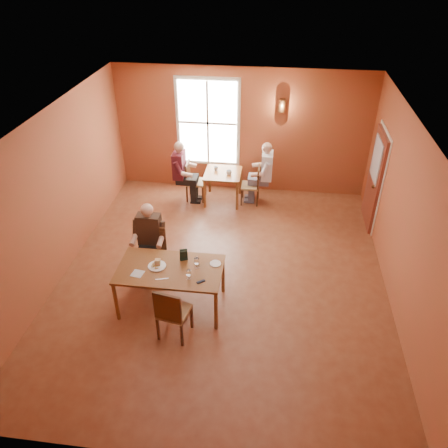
# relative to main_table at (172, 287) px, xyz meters

# --- Properties ---
(ground) EXTENTS (6.00, 7.00, 0.01)m
(ground) POSITION_rel_main_table_xyz_m (0.76, 0.87, -0.40)
(ground) COLOR brown
(ground) RESTS_ON ground
(wall_back) EXTENTS (6.00, 0.04, 3.00)m
(wall_back) POSITION_rel_main_table_xyz_m (0.76, 4.37, 1.10)
(wall_back) COLOR brown
(wall_back) RESTS_ON ground
(wall_front) EXTENTS (6.00, 0.04, 3.00)m
(wall_front) POSITION_rel_main_table_xyz_m (0.76, -2.63, 1.10)
(wall_front) COLOR brown
(wall_front) RESTS_ON ground
(wall_left) EXTENTS (0.04, 7.00, 3.00)m
(wall_left) POSITION_rel_main_table_xyz_m (-2.24, 0.87, 1.10)
(wall_left) COLOR brown
(wall_left) RESTS_ON ground
(wall_right) EXTENTS (0.04, 7.00, 3.00)m
(wall_right) POSITION_rel_main_table_xyz_m (3.76, 0.87, 1.10)
(wall_right) COLOR brown
(wall_right) RESTS_ON ground
(ceiling) EXTENTS (6.00, 7.00, 0.04)m
(ceiling) POSITION_rel_main_table_xyz_m (0.76, 0.87, 2.60)
(ceiling) COLOR white
(ceiling) RESTS_ON wall_back
(window) EXTENTS (1.36, 0.10, 1.96)m
(window) POSITION_rel_main_table_xyz_m (-0.04, 4.32, 1.30)
(window) COLOR white
(window) RESTS_ON wall_back
(door) EXTENTS (0.12, 1.04, 2.10)m
(door) POSITION_rel_main_table_xyz_m (3.70, 3.17, 0.65)
(door) COLOR maroon
(door) RESTS_ON ground
(wall_sconce) EXTENTS (0.16, 0.16, 0.28)m
(wall_sconce) POSITION_rel_main_table_xyz_m (1.66, 4.27, 1.80)
(wall_sconce) COLOR brown
(wall_sconce) RESTS_ON wall_back
(main_table) EXTENTS (1.73, 0.97, 0.81)m
(main_table) POSITION_rel_main_table_xyz_m (0.00, 0.00, 0.00)
(main_table) COLOR brown
(main_table) RESTS_ON ground
(chair_diner_main) EXTENTS (0.45, 0.45, 1.02)m
(chair_diner_main) POSITION_rel_main_table_xyz_m (-0.50, 0.65, 0.10)
(chair_diner_main) COLOR brown
(chair_diner_main) RESTS_ON ground
(diner_main) EXTENTS (0.56, 0.56, 1.40)m
(diner_main) POSITION_rel_main_table_xyz_m (-0.50, 0.62, 0.29)
(diner_main) COLOR black
(diner_main) RESTS_ON ground
(chair_empty) EXTENTS (0.52, 0.52, 1.01)m
(chair_empty) POSITION_rel_main_table_xyz_m (0.19, -0.63, 0.10)
(chair_empty) COLOR #51200F
(chair_empty) RESTS_ON ground
(plate_food) EXTENTS (0.33, 0.33, 0.04)m
(plate_food) POSITION_rel_main_table_xyz_m (-0.22, 0.02, 0.42)
(plate_food) COLOR silver
(plate_food) RESTS_ON main_table
(sandwich) EXTENTS (0.10, 0.09, 0.11)m
(sandwich) POSITION_rel_main_table_xyz_m (-0.21, 0.05, 0.46)
(sandwich) COLOR tan
(sandwich) RESTS_ON main_table
(goblet_a) EXTENTS (0.10, 0.10, 0.21)m
(goblet_a) POSITION_rel_main_table_xyz_m (0.44, 0.08, 0.51)
(goblet_a) COLOR white
(goblet_a) RESTS_ON main_table
(goblet_c) EXTENTS (0.10, 0.10, 0.19)m
(goblet_c) POSITION_rel_main_table_xyz_m (0.36, -0.22, 0.50)
(goblet_c) COLOR white
(goblet_c) RESTS_ON main_table
(menu_stand) EXTENTS (0.14, 0.10, 0.21)m
(menu_stand) POSITION_rel_main_table_xyz_m (0.18, 0.25, 0.51)
(menu_stand) COLOR black
(menu_stand) RESTS_ON main_table
(knife) EXTENTS (0.21, 0.07, 0.00)m
(knife) POSITION_rel_main_table_xyz_m (-0.07, -0.27, 0.41)
(knife) COLOR silver
(knife) RESTS_ON main_table
(napkin) EXTENTS (0.21, 0.21, 0.01)m
(napkin) POSITION_rel_main_table_xyz_m (-0.49, -0.20, 0.41)
(napkin) COLOR silver
(napkin) RESTS_ON main_table
(side_plate) EXTENTS (0.23, 0.23, 0.01)m
(side_plate) POSITION_rel_main_table_xyz_m (0.72, 0.21, 0.41)
(side_plate) COLOR silver
(side_plate) RESTS_ON main_table
(sunglasses) EXTENTS (0.14, 0.12, 0.02)m
(sunglasses) POSITION_rel_main_table_xyz_m (0.56, -0.26, 0.41)
(sunglasses) COLOR black
(sunglasses) RESTS_ON main_table
(second_table) EXTENTS (0.84, 0.84, 0.74)m
(second_table) POSITION_rel_main_table_xyz_m (0.40, 3.68, -0.03)
(second_table) COLOR brown
(second_table) RESTS_ON ground
(chair_diner_white) EXTENTS (0.41, 0.41, 0.93)m
(chair_diner_white) POSITION_rel_main_table_xyz_m (1.05, 3.68, 0.06)
(chair_diner_white) COLOR #4F2F1A
(chair_diner_white) RESTS_ON ground
(diner_white) EXTENTS (0.58, 0.58, 1.45)m
(diner_white) POSITION_rel_main_table_xyz_m (1.08, 3.68, 0.32)
(diner_white) COLOR white
(diner_white) RESTS_ON ground
(chair_diner_maroon) EXTENTS (0.42, 0.42, 0.95)m
(chair_diner_maroon) POSITION_rel_main_table_xyz_m (-0.25, 3.68, 0.07)
(chair_diner_maroon) COLOR brown
(chair_diner_maroon) RESTS_ON ground
(diner_maroon) EXTENTS (0.58, 0.58, 1.45)m
(diner_maroon) POSITION_rel_main_table_xyz_m (-0.28, 3.68, 0.32)
(diner_maroon) COLOR maroon
(diner_maroon) RESTS_ON ground
(cup_a) EXTENTS (0.15, 0.15, 0.10)m
(cup_a) POSITION_rel_main_table_xyz_m (0.55, 3.61, 0.39)
(cup_a) COLOR white
(cup_a) RESTS_ON second_table
(cup_b) EXTENTS (0.13, 0.13, 0.10)m
(cup_b) POSITION_rel_main_table_xyz_m (0.22, 3.77, 0.39)
(cup_b) COLOR silver
(cup_b) RESTS_ON second_table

